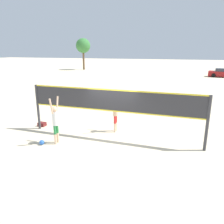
# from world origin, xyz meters

# --- Properties ---
(ground_plane) EXTENTS (200.00, 200.00, 0.00)m
(ground_plane) POSITION_xyz_m (0.00, 0.00, 0.00)
(ground_plane) COLOR beige
(volleyball_net) EXTENTS (8.80, 0.13, 2.50)m
(volleyball_net) POSITION_xyz_m (0.00, 0.00, 1.75)
(volleyball_net) COLOR #38383D
(volleyball_net) RESTS_ON ground_plane
(player_spiker) EXTENTS (0.28, 0.72, 2.24)m
(player_spiker) POSITION_xyz_m (-2.29, -1.44, 1.19)
(player_spiker) COLOR beige
(player_spiker) RESTS_ON ground_plane
(player_blocker) EXTENTS (0.28, 0.72, 2.24)m
(player_blocker) POSITION_xyz_m (-0.13, 0.94, 1.18)
(player_blocker) COLOR beige
(player_blocker) RESTS_ON ground_plane
(volleyball) EXTENTS (0.23, 0.23, 0.23)m
(volleyball) POSITION_xyz_m (-2.87, -1.82, 0.12)
(volleyball) COLOR blue
(volleyball) RESTS_ON ground_plane
(gear_bag) EXTENTS (0.41, 0.34, 0.21)m
(gear_bag) POSITION_xyz_m (-4.48, 0.41, 0.11)
(gear_bag) COLOR maroon
(gear_bag) RESTS_ON ground_plane
(parked_car_near) EXTENTS (4.73, 2.47, 1.40)m
(parked_car_near) POSITION_xyz_m (8.88, 30.28, 0.64)
(parked_car_near) COLOR maroon
(parked_car_near) RESTS_ON ground_plane
(tree_left_cluster) EXTENTS (3.17, 3.17, 6.83)m
(tree_left_cluster) POSITION_xyz_m (-19.04, 35.91, 5.17)
(tree_left_cluster) COLOR brown
(tree_left_cluster) RESTS_ON ground_plane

